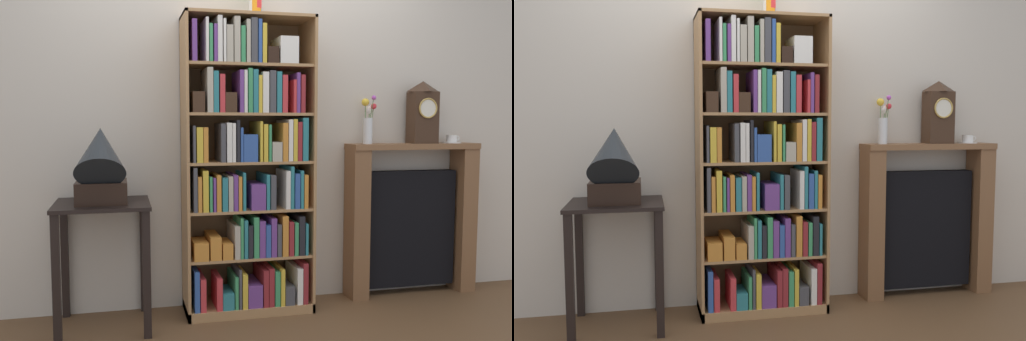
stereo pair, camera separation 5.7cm
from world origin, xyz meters
TOP-DOWN VIEW (x-y plane):
  - ground_plane at (0.00, 0.00)m, footprint 7.59×6.40m
  - wall_back at (0.16, 0.34)m, footprint 4.59×0.08m
  - bookshelf at (0.00, 0.11)m, footprint 0.82×0.36m
  - side_table_left at (-0.90, 0.03)m, footprint 0.55×0.54m
  - gramophone at (-0.90, -0.04)m, footprint 0.29×0.49m
  - fireplace_mantel at (1.22, 0.21)m, footprint 0.96×0.21m
  - mantel_clock at (1.29, 0.19)m, footprint 0.19×0.15m
  - flower_vase at (0.88, 0.20)m, footprint 0.09×0.11m
  - teacup_with_saucer at (1.53, 0.20)m, footprint 0.13×0.13m

SIDE VIEW (x-z plane):
  - ground_plane at x=0.00m, z-range -0.02..0.00m
  - fireplace_mantel at x=1.22m, z-range -0.01..1.07m
  - side_table_left at x=-0.90m, z-range 0.19..0.95m
  - bookshelf at x=0.00m, z-range -0.04..1.85m
  - gramophone at x=-0.90m, z-range 0.72..1.26m
  - teacup_with_saucer at x=1.53m, z-range 1.08..1.13m
  - flower_vase at x=0.88m, z-range 1.06..1.40m
  - mantel_clock at x=1.29m, z-range 1.08..1.52m
  - wall_back at x=0.16m, z-range 0.00..2.69m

